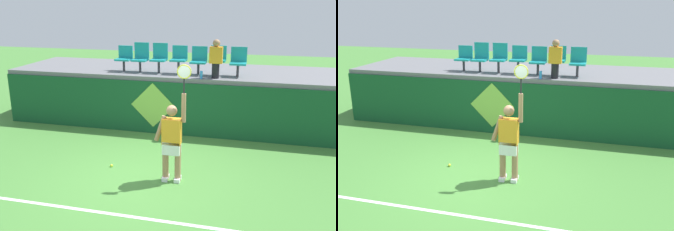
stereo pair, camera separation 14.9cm
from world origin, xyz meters
TOP-DOWN VIEW (x-y plane):
  - ground_plane at (0.00, 0.00)m, footprint 40.00×40.00m
  - court_back_wall at (0.00, 2.88)m, footprint 10.31×0.20m
  - spectator_platform at (0.00, 4.23)m, footprint 10.31×2.80m
  - court_baseline_stripe at (0.00, -1.46)m, footprint 9.28×0.08m
  - tennis_player at (0.63, 0.07)m, footprint 0.75×0.27m
  - tennis_ball at (-0.85, 0.37)m, footprint 0.07×0.07m
  - water_bottle at (0.75, 2.93)m, footprint 0.07×0.07m
  - stadium_chair_0 at (-1.65, 3.55)m, footprint 0.44×0.42m
  - stadium_chair_1 at (-1.15, 3.56)m, footprint 0.44×0.42m
  - stadium_chair_2 at (-0.58, 3.55)m, footprint 0.44×0.42m
  - stadium_chair_3 at (-0.00, 3.55)m, footprint 0.44×0.42m
  - stadium_chair_4 at (0.57, 3.55)m, footprint 0.44×0.42m
  - stadium_chair_5 at (1.10, 3.54)m, footprint 0.44×0.42m
  - stadium_chair_6 at (1.67, 3.55)m, footprint 0.44×0.42m
  - spectator_0 at (1.10, 3.10)m, footprint 0.34×0.20m
  - wall_signage_mount at (-0.57, 2.77)m, footprint 1.27×0.01m

SIDE VIEW (x-z plane):
  - ground_plane at x=0.00m, z-range 0.00..0.00m
  - wall_signage_mount at x=-0.57m, z-range -0.73..0.73m
  - court_baseline_stripe at x=0.00m, z-range 0.00..0.01m
  - tennis_ball at x=-0.85m, z-range 0.00..0.07m
  - court_back_wall at x=0.00m, z-range 0.00..1.49m
  - tennis_player at x=0.63m, z-range -0.31..2.15m
  - spectator_platform at x=0.00m, z-range 1.49..1.61m
  - water_bottle at x=0.75m, z-range 1.61..1.82m
  - stadium_chair_0 at x=-1.65m, z-range 1.65..2.38m
  - stadium_chair_4 at x=0.57m, z-range 1.65..2.42m
  - stadium_chair_6 at x=1.67m, z-range 1.65..2.44m
  - stadium_chair_1 at x=-1.15m, z-range 1.64..2.47m
  - stadium_chair_3 at x=0.00m, z-range 1.67..2.45m
  - stadium_chair_2 at x=-0.58m, z-range 1.65..2.49m
  - stadium_chair_5 at x=1.10m, z-range 1.68..2.49m
  - spectator_0 at x=1.10m, z-range 1.63..2.67m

